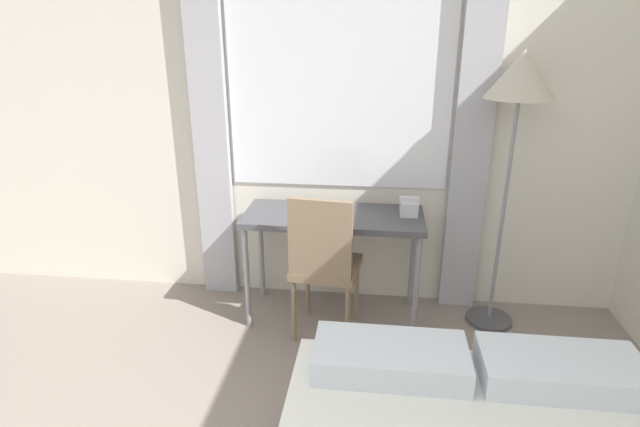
{
  "coord_description": "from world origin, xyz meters",
  "views": [
    {
      "loc": [
        0.55,
        -0.38,
        1.88
      ],
      "look_at": [
        0.24,
        2.24,
        0.9
      ],
      "focal_mm": 28.0,
      "sensor_mm": 36.0,
      "label": 1
    }
  ],
  "objects_px": {
    "desk_chair": "(324,260)",
    "telephone": "(409,207)",
    "standing_lamp": "(520,93)",
    "desk": "(333,224)",
    "book": "(317,209)"
  },
  "relations": [
    {
      "from": "telephone",
      "to": "book",
      "type": "distance_m",
      "value": 0.59
    },
    {
      "from": "desk",
      "to": "standing_lamp",
      "type": "bearing_deg",
      "value": 1.99
    },
    {
      "from": "standing_lamp",
      "to": "telephone",
      "type": "height_order",
      "value": "standing_lamp"
    },
    {
      "from": "desk_chair",
      "to": "telephone",
      "type": "xyz_separation_m",
      "value": [
        0.51,
        0.32,
        0.25
      ]
    },
    {
      "from": "telephone",
      "to": "book",
      "type": "relative_size",
      "value": 0.55
    },
    {
      "from": "book",
      "to": "standing_lamp",
      "type": "bearing_deg",
      "value": -0.07
    },
    {
      "from": "standing_lamp",
      "to": "telephone",
      "type": "bearing_deg",
      "value": 178.35
    },
    {
      "from": "standing_lamp",
      "to": "book",
      "type": "bearing_deg",
      "value": 179.93
    },
    {
      "from": "desk_chair",
      "to": "telephone",
      "type": "distance_m",
      "value": 0.66
    },
    {
      "from": "telephone",
      "to": "book",
      "type": "height_order",
      "value": "telephone"
    },
    {
      "from": "desk_chair",
      "to": "standing_lamp",
      "type": "distance_m",
      "value": 1.5
    },
    {
      "from": "standing_lamp",
      "to": "telephone",
      "type": "relative_size",
      "value": 12.33
    },
    {
      "from": "book",
      "to": "desk_chair",
      "type": "bearing_deg",
      "value": -75.71
    },
    {
      "from": "desk",
      "to": "telephone",
      "type": "distance_m",
      "value": 0.5
    },
    {
      "from": "desk_chair",
      "to": "telephone",
      "type": "bearing_deg",
      "value": 38.49
    }
  ]
}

